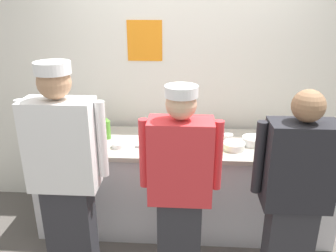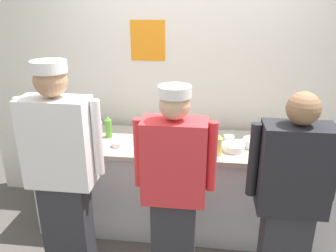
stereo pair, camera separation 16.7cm
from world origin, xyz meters
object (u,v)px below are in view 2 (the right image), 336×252
chef_far_right (290,200)px  plate_stack_rear (254,143)px  sheet_tray (162,140)px  ramekin_red_sauce (229,137)px  squeeze_bottle_secondary (267,144)px  chefs_knife (297,148)px  ramekin_orange_sauce (212,135)px  ramekin_green_sauce (118,144)px  plate_stack_front (234,147)px  squeeze_bottle_primary (219,145)px  deli_cup (93,140)px  chef_near_left (62,171)px  chef_center (174,188)px  squeeze_bottle_spare (108,127)px  mixing_bowl_steel (83,129)px  ramekin_yellow_sauce (272,137)px

chef_far_right → plate_stack_rear: chef_far_right is taller
sheet_tray → chef_far_right: bearing=-38.8°
sheet_tray → ramekin_red_sauce: 0.63m
squeeze_bottle_secondary → chefs_knife: (0.28, 0.13, -0.08)m
ramekin_orange_sauce → ramekin_green_sauce: bearing=-159.2°
plate_stack_front → plate_stack_rear: bearing=30.6°
plate_stack_rear → squeeze_bottle_primary: 0.38m
deli_cup → chef_near_left: bearing=-94.2°
chef_center → ramekin_red_sauce: chef_center is taller
ramekin_green_sauce → chef_center: bearing=-46.2°
squeeze_bottle_spare → chefs_knife: squeeze_bottle_spare is taller
mixing_bowl_steel → sheet_tray: mixing_bowl_steel is taller
plate_stack_rear → deli_cup: size_ratio=1.97×
mixing_bowl_steel → sheet_tray: 0.77m
chef_far_right → plate_stack_rear: (-0.16, 0.78, 0.08)m
chef_center → ramekin_red_sauce: 0.97m
mixing_bowl_steel → sheet_tray: size_ratio=0.88×
ramekin_orange_sauce → deli_cup: (-1.05, -0.32, 0.02)m
chef_center → squeeze_bottle_secondary: bearing=39.7°
ramekin_orange_sauce → squeeze_bottle_primary: bearing=-82.1°
chef_near_left → squeeze_bottle_primary: size_ratio=9.36×
squeeze_bottle_secondary → chefs_knife: size_ratio=0.64×
chef_near_left → chef_far_right: chef_near_left is taller
squeeze_bottle_secondary → deli_cup: (-1.51, -0.01, -0.04)m
ramekin_green_sauce → deli_cup: (-0.22, -0.01, 0.02)m
ramekin_orange_sauce → chef_center: bearing=-106.2°
squeeze_bottle_primary → ramekin_green_sauce: bearing=175.5°
squeeze_bottle_secondary → chef_near_left: bearing=-159.0°
squeeze_bottle_primary → ramekin_red_sauce: 0.37m
squeeze_bottle_primary → squeeze_bottle_spare: size_ratio=0.89×
chef_near_left → plate_stack_rear: chef_near_left is taller
chef_near_left → plate_stack_front: chef_near_left is taller
squeeze_bottle_spare → squeeze_bottle_primary: bearing=-14.8°
plate_stack_front → squeeze_bottle_secondary: 0.28m
chef_near_left → chef_far_right: (1.62, -0.05, -0.09)m
chefs_knife → plate_stack_rear: bearing=179.3°
squeeze_bottle_secondary → squeeze_bottle_primary: bearing=-169.0°
chef_center → ramekin_green_sauce: bearing=133.8°
plate_stack_rear → ramekin_orange_sauce: size_ratio=2.14×
ramekin_orange_sauce → ramekin_yellow_sauce: same height
ramekin_green_sauce → ramekin_yellow_sauce: bearing=13.0°
sheet_tray → squeeze_bottle_primary: squeeze_bottle_primary is taller
chef_center → squeeze_bottle_spare: 1.07m
chef_far_right → mixing_bowl_steel: chef_far_right is taller
squeeze_bottle_primary → chef_center: bearing=-121.3°
chef_far_right → plate_stack_rear: 0.80m
plate_stack_rear → ramekin_red_sauce: bearing=147.7°
chef_near_left → mixing_bowl_steel: 0.81m
chef_near_left → chef_center: (0.83, -0.00, -0.08)m
sheet_tray → squeeze_bottle_spare: bearing=174.8°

